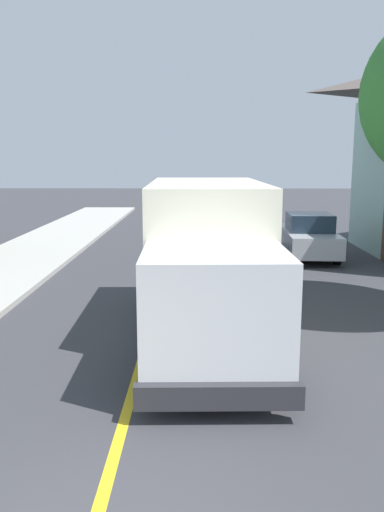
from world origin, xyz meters
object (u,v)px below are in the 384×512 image
Objects in this scene: parked_car_near at (235,244)px; parked_van_across at (308,236)px; parked_car_mid at (229,222)px; box_truck at (208,253)px; parked_car_far at (215,209)px.

parked_van_across is (2.90, 1.73, 0.00)m from parked_car_near.
parked_car_mid and parked_van_across have the same top height.
box_truck is at bearing -95.23° from parked_car_mid.
box_truck is 7.27m from parked_car_near.
parked_car_mid is at bearing 88.46° from parked_car_near.
box_truck reaches higher than parked_car_mid.
box_truck is 13.29m from parked_car_mid.
parked_car_far is at bearing 107.19° from parked_van_across.
parked_car_near is 1.00× the size of parked_car_far.
parked_car_far is 10.97m from parked_van_across.
parked_van_across is at bearing 66.01° from box_truck.
parked_car_near is at bearing -149.15° from parked_van_across.
box_truck is 9.75m from parked_van_across.
parked_van_across is (3.94, 8.87, -0.97)m from box_truck.
parked_car_far is (-0.50, 6.14, 0.00)m from parked_car_mid.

